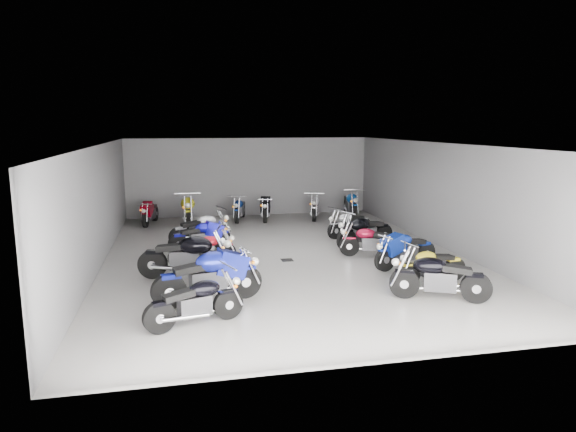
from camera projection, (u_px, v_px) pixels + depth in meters
name	position (u px, v px, depth m)	size (l,w,h in m)	color
ground	(284.00, 256.00, 14.85)	(14.00, 14.00, 0.00)	gray
wall_back	(250.00, 177.00, 21.30)	(10.00, 0.10, 3.20)	slate
wall_left	(98.00, 207.00, 13.53)	(0.10, 14.00, 3.20)	slate
wall_right	(444.00, 196.00, 15.60)	(0.10, 14.00, 3.20)	slate
ceiling	(283.00, 144.00, 14.28)	(10.00, 14.00, 0.04)	black
drain_grate	(287.00, 260.00, 14.36)	(0.32, 0.32, 0.01)	black
motorcycle_left_a	(196.00, 302.00, 9.62)	(1.90, 0.77, 0.87)	black
motorcycle_left_b	(209.00, 277.00, 10.84)	(2.37, 0.70, 1.05)	black
motorcycle_left_c	(187.00, 256.00, 12.58)	(2.33, 0.67, 1.03)	black
motorcycle_left_d	(204.00, 250.00, 13.71)	(1.85, 0.55, 0.82)	black
motorcycle_left_e	(201.00, 236.00, 15.30)	(1.90, 0.50, 0.84)	black
motorcycle_left_f	(201.00, 229.00, 16.23)	(1.98, 0.80, 0.90)	black
motorcycle_right_a	(439.00, 277.00, 11.00)	(2.01, 1.02, 0.94)	black
motorcycle_right_b	(431.00, 265.00, 12.19)	(1.86, 0.46, 0.82)	black
motorcycle_right_c	(405.00, 250.00, 13.53)	(1.97, 0.74, 0.89)	black
motorcycle_right_d	(372.00, 241.00, 14.67)	(1.83, 0.75, 0.84)	black
motorcycle_right_e	(365.00, 231.00, 15.75)	(2.06, 0.88, 0.94)	black
motorcycle_right_f	(349.00, 224.00, 17.29)	(1.78, 0.90, 0.83)	black
motorcycle_back_a	(150.00, 212.00, 19.45)	(0.56, 1.94, 0.86)	black
motorcycle_back_b	(188.00, 210.00, 19.35)	(0.47, 2.40, 1.05)	black
motorcycle_back_c	(240.00, 209.00, 20.22)	(0.66, 1.91, 0.86)	black
motorcycle_back_d	(266.00, 208.00, 20.34)	(0.62, 2.04, 0.91)	black
motorcycle_back_e	(315.00, 206.00, 20.64)	(0.75, 2.01, 0.91)	black
motorcycle_back_f	(351.00, 204.00, 21.07)	(0.54, 2.22, 0.98)	black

